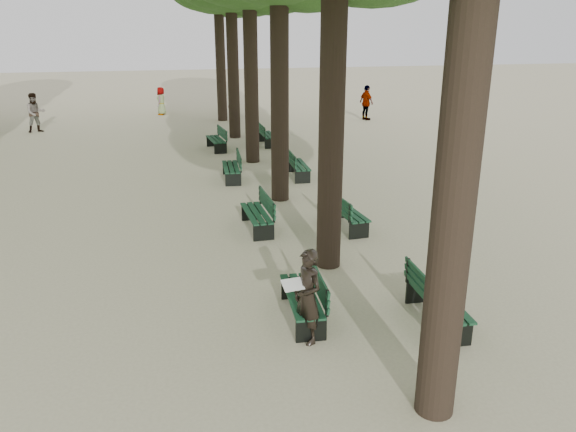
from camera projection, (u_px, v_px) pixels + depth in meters
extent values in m
plane|color=#C1B992|center=(293.00, 345.00, 9.20)|extent=(120.00, 120.00, 0.00)
cylinder|color=#33261C|center=(461.00, 138.00, 6.46)|extent=(0.52, 0.52, 7.50)
cylinder|color=#33261C|center=(332.00, 91.00, 11.07)|extent=(0.52, 0.52, 7.50)
cylinder|color=#33261C|center=(280.00, 71.00, 15.68)|extent=(0.52, 0.52, 7.50)
cylinder|color=#33261C|center=(251.00, 60.00, 20.29)|extent=(0.52, 0.52, 7.50)
cylinder|color=#33261C|center=(233.00, 54.00, 24.90)|extent=(0.52, 0.52, 7.50)
cylinder|color=#33261C|center=(220.00, 49.00, 29.52)|extent=(0.52, 0.52, 7.50)
cube|color=black|center=(301.00, 307.00, 9.98)|extent=(0.63, 1.83, 0.45)
cube|color=#0D311E|center=(301.00, 296.00, 9.91)|extent=(0.65, 1.83, 0.04)
cube|color=#0D311E|center=(317.00, 281.00, 9.86)|extent=(0.15, 1.80, 0.40)
cube|color=black|center=(256.00, 221.00, 14.31)|extent=(0.58, 1.82, 0.45)
cube|color=#0D311E|center=(256.00, 213.00, 14.23)|extent=(0.60, 1.82, 0.04)
cube|color=#0D311E|center=(267.00, 202.00, 14.21)|extent=(0.10, 1.80, 0.40)
cube|color=black|center=(231.00, 173.00, 18.92)|extent=(0.63, 1.83, 0.45)
cube|color=#0D311E|center=(231.00, 167.00, 18.84)|extent=(0.65, 1.83, 0.04)
cube|color=#0D311E|center=(239.00, 159.00, 18.80)|extent=(0.16, 1.80, 0.40)
cube|color=black|center=(216.00, 145.00, 23.43)|extent=(0.71, 1.85, 0.45)
cube|color=#0D311E|center=(216.00, 139.00, 23.36)|extent=(0.73, 1.85, 0.04)
cube|color=#0D311E|center=(222.00, 132.00, 23.36)|extent=(0.23, 1.79, 0.40)
cube|color=black|center=(438.00, 311.00, 9.84)|extent=(0.60, 1.82, 0.45)
cube|color=#0D311E|center=(439.00, 300.00, 9.76)|extent=(0.62, 1.82, 0.04)
cube|color=#0D311E|center=(425.00, 287.00, 9.63)|extent=(0.13, 1.80, 0.40)
cube|color=black|center=(347.00, 220.00, 14.43)|extent=(0.67, 1.84, 0.45)
cube|color=#0D311E|center=(347.00, 212.00, 14.36)|extent=(0.69, 1.84, 0.04)
cube|color=#0D311E|center=(338.00, 202.00, 14.19)|extent=(0.19, 1.80, 0.40)
cube|color=black|center=(299.00, 171.00, 19.23)|extent=(0.60, 1.82, 0.45)
cube|color=#0D311E|center=(299.00, 165.00, 19.15)|extent=(0.62, 1.82, 0.04)
cube|color=#0D311E|center=(291.00, 157.00, 19.02)|extent=(0.12, 1.80, 0.40)
cube|color=black|center=(268.00, 140.00, 24.39)|extent=(0.53, 1.80, 0.45)
cube|color=#0D311E|center=(268.00, 135.00, 24.32)|extent=(0.55, 1.80, 0.04)
cube|color=#0D311E|center=(261.00, 129.00, 24.17)|extent=(0.05, 1.80, 0.40)
imported|color=black|center=(308.00, 297.00, 9.10)|extent=(0.54, 0.72, 1.62)
cube|color=white|center=(293.00, 285.00, 8.96)|extent=(0.37, 0.29, 0.12)
imported|color=#262628|center=(233.00, 102.00, 32.22)|extent=(0.86, 0.97, 1.54)
imported|color=#262628|center=(36.00, 113.00, 27.05)|extent=(0.99, 0.71, 1.88)
imported|color=#262628|center=(161.00, 101.00, 32.41)|extent=(0.55, 0.83, 1.57)
imported|color=#262628|center=(366.00, 103.00, 30.55)|extent=(0.67, 1.16, 1.88)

